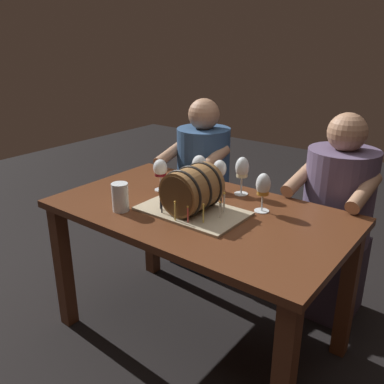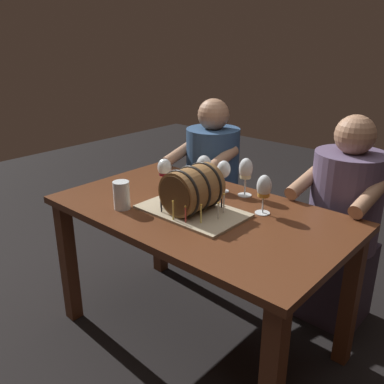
{
  "view_description": "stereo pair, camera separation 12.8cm",
  "coord_description": "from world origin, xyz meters",
  "px_view_note": "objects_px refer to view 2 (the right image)",
  "views": [
    {
      "loc": [
        1.08,
        -1.45,
        1.51
      ],
      "look_at": [
        -0.0,
        -0.05,
        0.84
      ],
      "focal_mm": 38.75,
      "sensor_mm": 36.0,
      "label": 1
    },
    {
      "loc": [
        1.17,
        -1.36,
        1.51
      ],
      "look_at": [
        -0.0,
        -0.05,
        0.84
      ],
      "focal_mm": 38.75,
      "sensor_mm": 36.0,
      "label": 2
    }
  ],
  "objects_px": {
    "barrel_cake": "(192,192)",
    "wine_glass_empty": "(224,170)",
    "wine_glass_red": "(165,169)",
    "wine_glass_rose": "(204,166)",
    "person_seated_right": "(342,229)",
    "beer_pint": "(122,196)",
    "person_seated_left": "(212,192)",
    "dining_table": "(199,231)",
    "wine_glass_white": "(246,170)",
    "wine_glass_amber": "(264,188)"
  },
  "relations": [
    {
      "from": "barrel_cake",
      "to": "wine_glass_rose",
      "type": "height_order",
      "value": "barrel_cake"
    },
    {
      "from": "wine_glass_empty",
      "to": "wine_glass_rose",
      "type": "xyz_separation_m",
      "value": [
        -0.12,
        -0.02,
        0.0
      ]
    },
    {
      "from": "barrel_cake",
      "to": "person_seated_left",
      "type": "xyz_separation_m",
      "value": [
        -0.44,
        0.69,
        -0.31
      ]
    },
    {
      "from": "wine_glass_amber",
      "to": "beer_pint",
      "type": "bearing_deg",
      "value": -143.32
    },
    {
      "from": "barrel_cake",
      "to": "wine_glass_red",
      "type": "bearing_deg",
      "value": 157.18
    },
    {
      "from": "wine_glass_empty",
      "to": "wine_glass_red",
      "type": "bearing_deg",
      "value": -144.03
    },
    {
      "from": "barrel_cake",
      "to": "wine_glass_empty",
      "type": "height_order",
      "value": "barrel_cake"
    },
    {
      "from": "wine_glass_white",
      "to": "wine_glass_amber",
      "type": "bearing_deg",
      "value": -34.62
    },
    {
      "from": "dining_table",
      "to": "wine_glass_amber",
      "type": "distance_m",
      "value": 0.38
    },
    {
      "from": "wine_glass_amber",
      "to": "wine_glass_red",
      "type": "distance_m",
      "value": 0.57
    },
    {
      "from": "barrel_cake",
      "to": "person_seated_left",
      "type": "bearing_deg",
      "value": 122.56
    },
    {
      "from": "barrel_cake",
      "to": "wine_glass_red",
      "type": "relative_size",
      "value": 2.9
    },
    {
      "from": "barrel_cake",
      "to": "wine_glass_white",
      "type": "bearing_deg",
      "value": 80.0
    },
    {
      "from": "wine_glass_red",
      "to": "wine_glass_amber",
      "type": "bearing_deg",
      "value": 7.76
    },
    {
      "from": "dining_table",
      "to": "beer_pint",
      "type": "distance_m",
      "value": 0.4
    },
    {
      "from": "barrel_cake",
      "to": "person_seated_left",
      "type": "distance_m",
      "value": 0.88
    },
    {
      "from": "beer_pint",
      "to": "person_seated_left",
      "type": "height_order",
      "value": "person_seated_left"
    },
    {
      "from": "wine_glass_white",
      "to": "person_seated_left",
      "type": "relative_size",
      "value": 0.17
    },
    {
      "from": "person_seated_left",
      "to": "barrel_cake",
      "type": "bearing_deg",
      "value": -57.44
    },
    {
      "from": "beer_pint",
      "to": "barrel_cake",
      "type": "bearing_deg",
      "value": 34.11
    },
    {
      "from": "dining_table",
      "to": "wine_glass_white",
      "type": "xyz_separation_m",
      "value": [
        0.06,
        0.29,
        0.25
      ]
    },
    {
      "from": "beer_pint",
      "to": "person_seated_left",
      "type": "relative_size",
      "value": 0.12
    },
    {
      "from": "wine_glass_rose",
      "to": "person_seated_left",
      "type": "relative_size",
      "value": 0.16
    },
    {
      "from": "dining_table",
      "to": "wine_glass_white",
      "type": "distance_m",
      "value": 0.39
    },
    {
      "from": "wine_glass_amber",
      "to": "beer_pint",
      "type": "distance_m",
      "value": 0.66
    },
    {
      "from": "wine_glass_white",
      "to": "wine_glass_red",
      "type": "distance_m",
      "value": 0.42
    },
    {
      "from": "dining_table",
      "to": "wine_glass_empty",
      "type": "bearing_deg",
      "value": 102.81
    },
    {
      "from": "wine_glass_red",
      "to": "wine_glass_rose",
      "type": "bearing_deg",
      "value": 49.8
    },
    {
      "from": "wine_glass_rose",
      "to": "person_seated_right",
      "type": "distance_m",
      "value": 0.8
    },
    {
      "from": "dining_table",
      "to": "wine_glass_white",
      "type": "bearing_deg",
      "value": 78.79
    },
    {
      "from": "wine_glass_empty",
      "to": "person_seated_right",
      "type": "xyz_separation_m",
      "value": [
        0.51,
        0.38,
        -0.31
      ]
    },
    {
      "from": "dining_table",
      "to": "wine_glass_rose",
      "type": "distance_m",
      "value": 0.38
    },
    {
      "from": "barrel_cake",
      "to": "wine_glass_rose",
      "type": "bearing_deg",
      "value": 121.0
    },
    {
      "from": "person_seated_left",
      "to": "wine_glass_amber",
      "type": "bearing_deg",
      "value": -35.07
    },
    {
      "from": "wine_glass_amber",
      "to": "wine_glass_red",
      "type": "height_order",
      "value": "wine_glass_amber"
    },
    {
      "from": "dining_table",
      "to": "beer_pint",
      "type": "height_order",
      "value": "beer_pint"
    },
    {
      "from": "beer_pint",
      "to": "wine_glass_empty",
      "type": "bearing_deg",
      "value": 66.38
    },
    {
      "from": "wine_glass_rose",
      "to": "person_seated_left",
      "type": "bearing_deg",
      "value": 123.64
    },
    {
      "from": "wine_glass_white",
      "to": "wine_glass_rose",
      "type": "relative_size",
      "value": 1.11
    },
    {
      "from": "wine_glass_empty",
      "to": "person_seated_left",
      "type": "relative_size",
      "value": 0.15
    },
    {
      "from": "dining_table",
      "to": "wine_glass_rose",
      "type": "height_order",
      "value": "wine_glass_rose"
    },
    {
      "from": "wine_glass_white",
      "to": "wine_glass_rose",
      "type": "distance_m",
      "value": 0.24
    },
    {
      "from": "barrel_cake",
      "to": "wine_glass_empty",
      "type": "relative_size",
      "value": 2.91
    },
    {
      "from": "beer_pint",
      "to": "wine_glass_rose",
      "type": "bearing_deg",
      "value": 77.85
    },
    {
      "from": "wine_glass_amber",
      "to": "wine_glass_white",
      "type": "height_order",
      "value": "wine_glass_white"
    },
    {
      "from": "wine_glass_empty",
      "to": "wine_glass_amber",
      "type": "distance_m",
      "value": 0.33
    },
    {
      "from": "beer_pint",
      "to": "person_seated_right",
      "type": "height_order",
      "value": "person_seated_right"
    },
    {
      "from": "wine_glass_amber",
      "to": "wine_glass_red",
      "type": "relative_size",
      "value": 1.1
    },
    {
      "from": "dining_table",
      "to": "barrel_cake",
      "type": "height_order",
      "value": "barrel_cake"
    },
    {
      "from": "wine_glass_red",
      "to": "person_seated_left",
      "type": "height_order",
      "value": "person_seated_left"
    }
  ]
}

